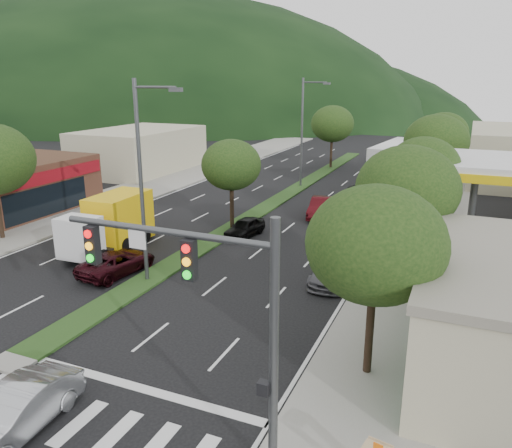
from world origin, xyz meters
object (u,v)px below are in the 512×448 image
at_px(tree_med_near, 231,165).
at_px(tree_med_far, 332,124).
at_px(tree_r_e, 444,133).
at_px(box_truck, 112,225).
at_px(streetlight_near, 144,174).
at_px(tree_r_b, 407,189).
at_px(traffic_signal, 215,302).
at_px(car_queue_d, 355,196).
at_px(car_queue_a, 245,227).
at_px(sedan_silver, 16,411).
at_px(suv_maroon, 117,262).
at_px(car_queue_c, 321,208).
at_px(streetlight_mid, 304,127).
at_px(motorhome, 397,162).
at_px(tree_r_d, 436,142).
at_px(tree_r_a, 376,244).
at_px(car_queue_b, 333,269).
at_px(tree_r_c, 423,168).

bearing_deg(tree_med_near, tree_med_far, 90.00).
xyz_separation_m(tree_r_e, box_truck, (-16.79, -28.63, -3.36)).
bearing_deg(streetlight_near, tree_r_b, 18.73).
bearing_deg(traffic_signal, car_queue_d, 95.40).
bearing_deg(car_queue_a, sedan_silver, -77.82).
bearing_deg(suv_maroon, tree_med_near, -94.47).
xyz_separation_m(tree_med_near, car_queue_c, (4.82, 5.29, -3.70)).
xyz_separation_m(streetlight_mid, motorhome, (7.92, 4.92, -3.47)).
xyz_separation_m(tree_r_b, tree_r_d, (0.00, 18.00, 0.14)).
distance_m(traffic_signal, car_queue_d, 30.22).
distance_m(tree_r_a, suv_maroon, 15.25).
height_order(tree_r_d, tree_r_e, tree_r_d).
distance_m(tree_r_a, car_queue_b, 9.34).
bearing_deg(streetlight_mid, car_queue_b, -68.09).
bearing_deg(tree_r_d, streetlight_mid, 165.73).
height_order(tree_med_near, car_queue_c, tree_med_near).
bearing_deg(motorhome, tree_med_near, -105.47).
height_order(traffic_signal, tree_r_d, tree_r_d).
relative_size(suv_maroon, car_queue_c, 1.01).
xyz_separation_m(traffic_signal, tree_r_d, (2.97, 31.54, 0.54)).
height_order(car_queue_a, car_queue_b, car_queue_b).
xyz_separation_m(traffic_signal, tree_med_near, (-9.03, 19.54, -0.22)).
xyz_separation_m(tree_med_far, car_queue_c, (4.82, -20.71, -4.28)).
bearing_deg(tree_r_c, motorhome, 102.18).
xyz_separation_m(tree_r_a, sedan_silver, (-8.81, -7.00, -4.10)).
xyz_separation_m(suv_maroon, car_queue_b, (10.81, 3.47, 0.02)).
height_order(tree_r_c, tree_r_e, tree_r_e).
height_order(car_queue_b, box_truck, box_truck).
bearing_deg(streetlight_near, car_queue_a, 81.61).
distance_m(tree_r_a, tree_r_c, 16.00).
bearing_deg(car_queue_d, motorhome, 82.74).
height_order(car_queue_c, car_queue_d, car_queue_c).
bearing_deg(car_queue_b, tree_r_b, 4.82).
distance_m(streetlight_mid, car_queue_a, 17.01).
height_order(tree_med_far, box_truck, tree_med_far).
xyz_separation_m(traffic_signal, car_queue_b, (-0.26, 13.24, -4.01)).
xyz_separation_m(tree_r_e, car_queue_a, (-10.50, -23.22, -4.29)).
bearing_deg(traffic_signal, tree_r_b, 77.63).
bearing_deg(tree_r_c, tree_r_e, 90.00).
height_order(tree_r_a, streetlight_mid, streetlight_mid).
bearing_deg(tree_med_near, motorhome, 67.80).
bearing_deg(car_queue_b, car_queue_a, 144.52).
bearing_deg(tree_r_c, suv_maroon, -140.02).
distance_m(tree_r_c, streetlight_mid, 17.57).
relative_size(tree_med_near, car_queue_a, 1.70).
xyz_separation_m(suv_maroon, box_truck, (-2.75, 3.15, 0.91)).
bearing_deg(motorhome, traffic_signal, -81.97).
distance_m(tree_r_c, tree_r_d, 10.01).
bearing_deg(motorhome, car_queue_a, -100.68).
xyz_separation_m(tree_r_d, tree_med_far, (-12.00, 14.00, -0.17)).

